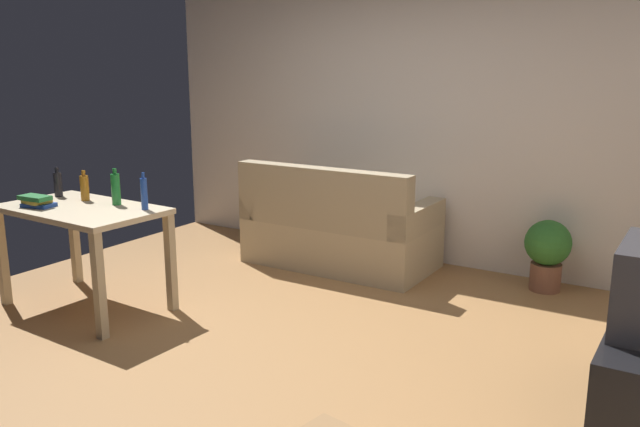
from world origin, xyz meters
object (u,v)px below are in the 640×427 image
(potted_plant, at_px, (547,250))
(bottle_blue, at_px, (144,193))
(couch, at_px, (337,232))
(desk, at_px, (82,222))
(bottle_green, at_px, (116,189))
(book_stack, at_px, (37,201))
(bottle_dark, at_px, (58,184))
(bottle_amber, at_px, (85,188))

(potted_plant, xyz_separation_m, bottle_blue, (-2.33, -1.98, 0.55))
(couch, distance_m, desk, 2.15)
(couch, bearing_deg, bottle_green, 61.82)
(bottle_blue, bearing_deg, potted_plant, 40.34)
(desk, distance_m, book_stack, 0.35)
(bottle_dark, distance_m, bottle_amber, 0.30)
(bottle_amber, relative_size, bottle_blue, 0.87)
(bottle_dark, xyz_separation_m, bottle_green, (0.62, 0.02, 0.02))
(potted_plant, bearing_deg, book_stack, -142.70)
(potted_plant, bearing_deg, couch, -169.79)
(potted_plant, xyz_separation_m, bottle_green, (-2.62, -1.98, 0.55))
(couch, distance_m, bottle_green, 1.97)
(bottle_blue, bearing_deg, bottle_amber, -178.81)
(bottle_blue, bearing_deg, bottle_green, 179.10)
(desk, bearing_deg, bottle_dark, 163.12)
(bottle_dark, xyz_separation_m, bottle_blue, (0.92, 0.02, 0.02))
(bottle_dark, bearing_deg, potted_plant, 31.61)
(bottle_amber, distance_m, bottle_green, 0.32)
(bottle_amber, xyz_separation_m, bottle_blue, (0.61, 0.01, 0.02))
(bottle_dark, bearing_deg, bottle_green, 2.13)
(couch, relative_size, bottle_green, 6.10)
(bottle_green, bearing_deg, desk, -132.62)
(potted_plant, xyz_separation_m, bottle_dark, (-3.25, -2.00, 0.53))
(bottle_amber, bearing_deg, bottle_dark, -178.90)
(bottle_dark, relative_size, bottle_blue, 0.87)
(couch, relative_size, desk, 1.33)
(book_stack, bearing_deg, couch, 56.76)
(potted_plant, bearing_deg, bottle_green, -143.03)
(bottle_dark, height_order, bottle_green, bottle_green)
(desk, xyz_separation_m, bottle_blue, (0.46, 0.18, 0.23))
(bottle_amber, relative_size, bottle_green, 0.86)
(desk, height_order, bottle_dark, bottle_dark)
(bottle_blue, bearing_deg, book_stack, -154.40)
(bottle_green, bearing_deg, potted_plant, 36.97)
(potted_plant, height_order, book_stack, book_stack)
(couch, bearing_deg, book_stack, 56.76)
(bottle_dark, bearing_deg, couch, 48.09)
(couch, height_order, bottle_green, bottle_green)
(couch, relative_size, potted_plant, 2.86)
(bottle_amber, xyz_separation_m, book_stack, (-0.11, -0.33, -0.06))
(potted_plant, bearing_deg, bottle_blue, -139.66)
(potted_plant, bearing_deg, bottle_amber, -145.92)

